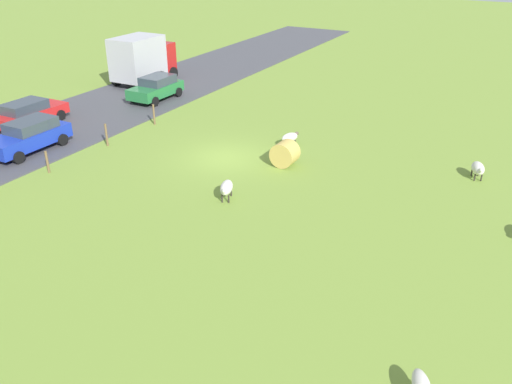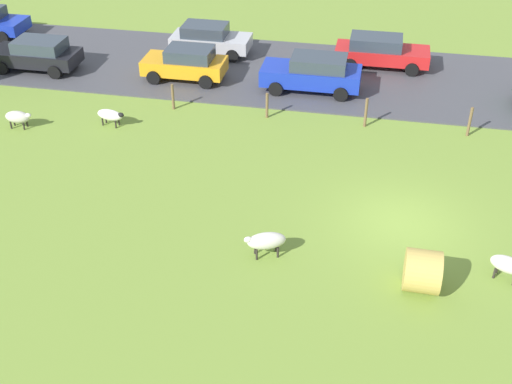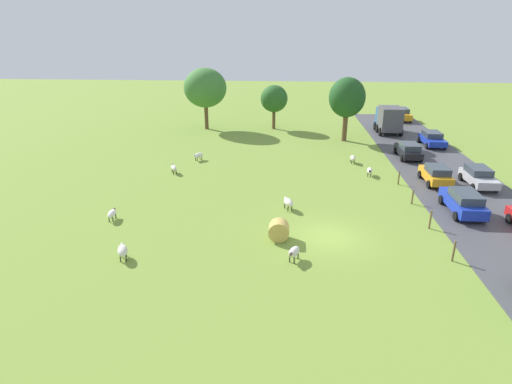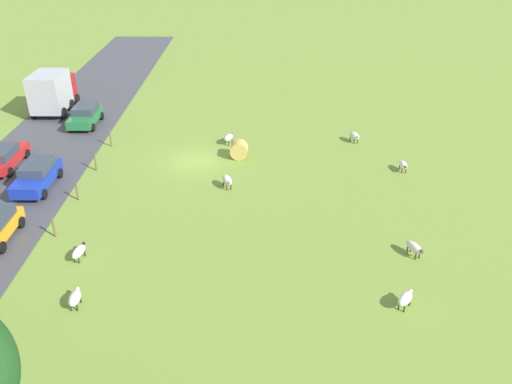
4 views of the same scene
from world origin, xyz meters
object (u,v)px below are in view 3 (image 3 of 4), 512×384
object	(u,v)px
sheep_3	(353,158)
sheep_4	(288,202)
sheep_2	(123,251)
sheep_6	(294,252)
car_0	(432,139)
car_8	(479,176)
sheep_0	(112,214)
tree_2	(347,98)
car_1	(463,202)
car_4	(402,114)
truck_0	(389,119)
tree_1	(205,88)
tree_0	(274,99)
hay_bale_0	(279,230)
car_6	(409,150)
car_2	(436,174)
sheep_5	(174,168)
sheep_1	(198,155)
sheep_7	(370,171)

from	to	relation	value
sheep_3	sheep_4	xyz separation A→B (m)	(-6.23, -11.51, 0.07)
sheep_2	sheep_4	bearing A→B (deg)	39.02
sheep_6	car_0	bearing A→B (deg)	58.75
sheep_2	car_8	bearing A→B (deg)	28.29
sheep_3	car_8	world-z (taller)	car_8
sheep_0	tree_2	size ratio (longest dim) A/B	0.17
car_1	car_4	size ratio (longest dim) A/B	1.05
tree_2	truck_0	xyz separation A→B (m)	(5.78, 3.94, -3.08)
car_0	car_1	world-z (taller)	car_1
tree_1	truck_0	distance (m)	22.77
tree_0	sheep_6	bearing A→B (deg)	-86.50
sheep_0	truck_0	size ratio (longest dim) A/B	0.27
hay_bale_0	sheep_6	bearing A→B (deg)	-70.38
sheep_0	truck_0	distance (m)	35.93
sheep_2	sheep_6	size ratio (longest dim) A/B	1.06
sheep_2	car_6	distance (m)	29.90
sheep_4	tree_1	distance (m)	27.46
car_2	car_4	bearing A→B (deg)	81.98
hay_bale_0	tree_0	world-z (taller)	tree_0
sheep_2	car_4	world-z (taller)	car_4
tree_0	tree_2	world-z (taller)	tree_2
tree_1	car_4	size ratio (longest dim) A/B	1.76
car_2	tree_2	bearing A→B (deg)	112.26
sheep_0	hay_bale_0	world-z (taller)	hay_bale_0
car_4	sheep_5	bearing A→B (deg)	-136.77
sheep_0	sheep_2	xyz separation A→B (m)	(2.57, -5.03, 0.06)
sheep_3	sheep_6	size ratio (longest dim) A/B	0.97
sheep_1	car_0	size ratio (longest dim) A/B	0.27
hay_bale_0	car_1	size ratio (longest dim) A/B	0.28
car_0	car_2	xyz separation A→B (m)	(-3.53, -12.28, 0.02)
tree_2	car_1	xyz separation A→B (m)	(5.66, -20.01, -3.96)
sheep_0	sheep_1	bearing A→B (deg)	77.10
sheep_4	car_6	xyz separation A→B (m)	(11.93, 13.47, 0.29)
sheep_2	sheep_5	bearing A→B (deg)	93.04
tree_2	car_1	distance (m)	21.17
car_2	car_8	size ratio (longest dim) A/B	0.96
sheep_0	car_8	bearing A→B (deg)	16.92
sheep_3	sheep_7	world-z (taller)	sheep_3
tree_0	car_4	distance (m)	18.82
sheep_2	car_1	distance (m)	22.80
car_4	tree_2	bearing A→B (deg)	-128.65
sheep_1	sheep_3	distance (m)	14.92
sheep_2	truck_0	size ratio (longest dim) A/B	0.29
tree_1	car_0	size ratio (longest dim) A/B	1.83
tree_1	car_8	size ratio (longest dim) A/B	1.89
sheep_1	tree_0	xyz separation A→B (m)	(6.97, 14.27, 3.28)
car_2	car_8	world-z (taller)	car_2
car_1	tree_0	bearing A→B (deg)	118.43
sheep_5	tree_0	distance (m)	20.40
sheep_5	car_2	bearing A→B (deg)	-3.39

